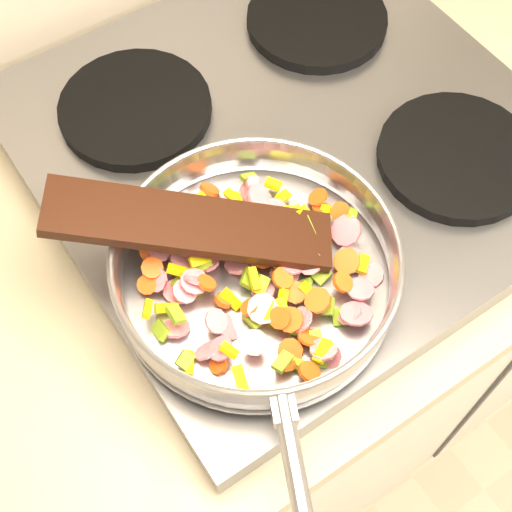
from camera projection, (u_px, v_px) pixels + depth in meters
cooktop at (292, 146)px, 0.89m from camera, size 0.60×0.60×0.04m
grate_fl at (262, 272)px, 0.77m from camera, size 0.19×0.19×0.02m
grate_fr at (457, 156)px, 0.84m from camera, size 0.19×0.19×0.02m
grate_bl at (135, 108)px, 0.88m from camera, size 0.19×0.19×0.02m
grate_br at (317, 20)px, 0.96m from camera, size 0.19×0.19×0.02m
saute_pan at (256, 268)px, 0.72m from camera, size 0.34×0.48×0.06m
vegetable_heap at (259, 270)px, 0.74m from camera, size 0.26×0.27×0.05m
wooden_spatula at (191, 225)px, 0.72m from camera, size 0.27×0.22×0.08m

